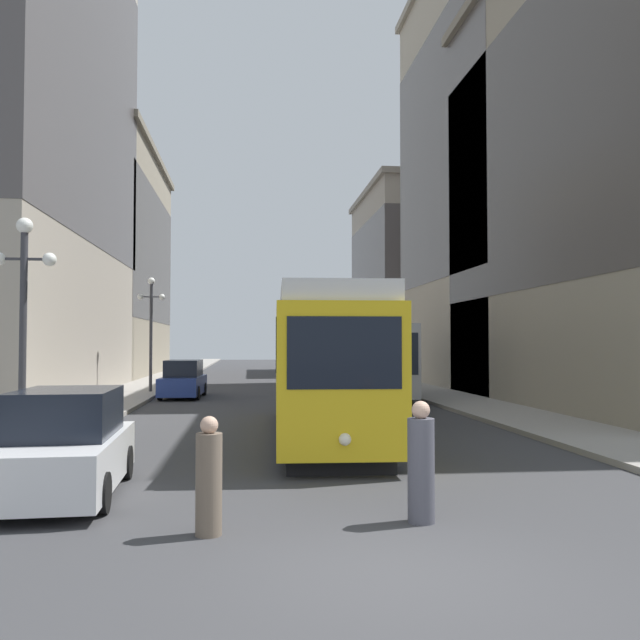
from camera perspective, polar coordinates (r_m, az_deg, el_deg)
ground_plane at (r=8.05m, az=6.54°, el=-21.03°), size 200.00×200.00×0.00m
sidewalk_left at (r=47.87m, az=-13.46°, el=-5.04°), size 3.15×120.00×0.15m
sidewalk_right at (r=48.40m, az=4.94°, el=-5.06°), size 3.15×120.00×0.15m
streetcar at (r=18.70m, az=0.18°, el=-3.64°), size 3.11×12.44×3.89m
transit_bus at (r=32.88m, az=3.40°, el=-3.22°), size 2.98×12.86×3.45m
parked_car_left_near at (r=32.68m, az=-11.74°, el=-5.12°), size 2.04×4.64×1.82m
parked_car_left_mid at (r=12.35m, az=-21.18°, el=-10.18°), size 2.03×4.35×1.82m
pedestrian_crossing_near at (r=9.40m, az=-9.60°, el=-13.46°), size 0.36×0.36×1.62m
pedestrian_crossing_far at (r=10.00m, az=8.74°, el=-12.35°), size 0.40×0.40×1.77m
lamp_post_left_near at (r=16.22m, az=-24.28°, el=1.78°), size 1.41×0.36×5.31m
lamp_post_left_far at (r=35.25m, az=-14.41°, el=0.25°), size 1.41×0.36×5.90m
building_left_corner at (r=56.93m, az=-21.43°, el=4.81°), size 15.27×21.41×18.08m
building_right_corner at (r=62.93m, az=9.31°, el=3.51°), size 12.36×17.57×16.92m
building_right_midblock at (r=43.45m, az=20.22°, el=12.29°), size 16.50×17.88×25.80m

